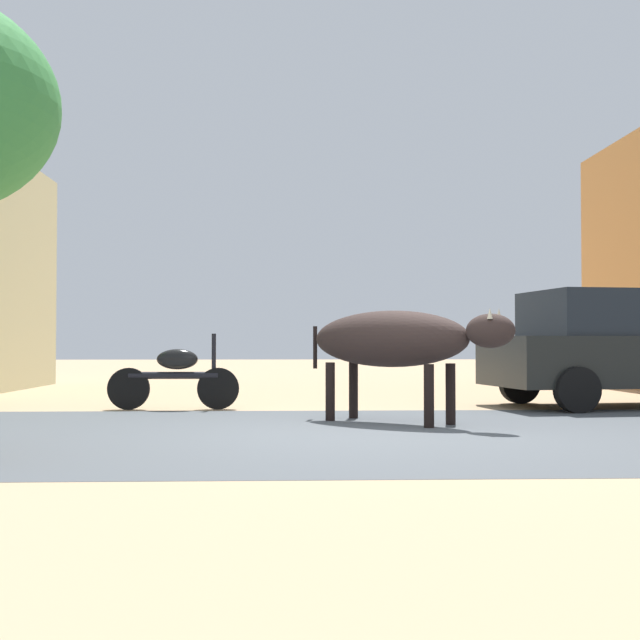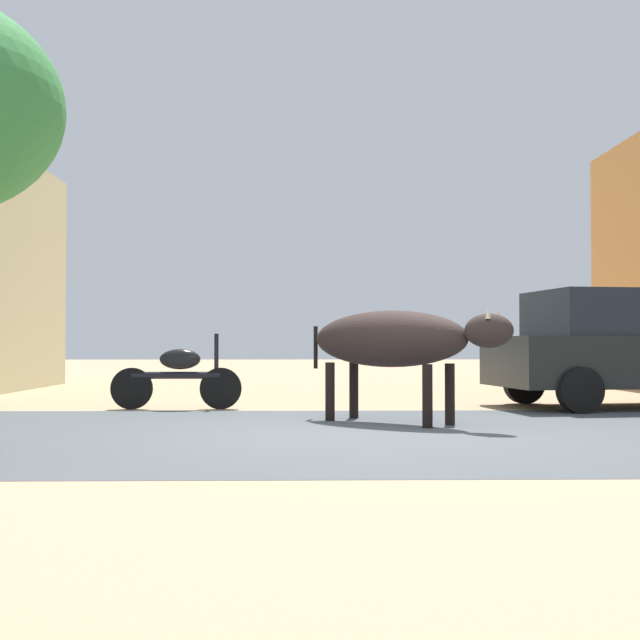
# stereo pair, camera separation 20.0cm
# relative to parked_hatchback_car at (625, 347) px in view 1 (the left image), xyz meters

# --- Properties ---
(ground) EXTENTS (80.00, 80.00, 0.00)m
(ground) POSITION_rel_parked_hatchback_car_xyz_m (-3.93, -3.51, -0.84)
(ground) COLOR tan
(asphalt_road) EXTENTS (72.00, 5.89, 0.00)m
(asphalt_road) POSITION_rel_parked_hatchback_car_xyz_m (-3.93, -3.51, -0.84)
(asphalt_road) COLOR #494E52
(asphalt_road) RESTS_ON ground
(parked_hatchback_car) EXTENTS (4.18, 2.44, 1.64)m
(parked_hatchback_car) POSITION_rel_parked_hatchback_car_xyz_m (0.00, 0.00, 0.00)
(parked_hatchback_car) COLOR black
(parked_hatchback_car) RESTS_ON ground
(parked_motorcycle) EXTENTS (1.78, 0.24, 1.03)m
(parked_motorcycle) POSITION_rel_parked_hatchback_car_xyz_m (-6.32, -0.27, -0.38)
(parked_motorcycle) COLOR black
(parked_motorcycle) RESTS_ON ground
(cow_far_dark) EXTENTS (2.26, 2.05, 1.27)m
(cow_far_dark) POSITION_rel_parked_hatchback_car_xyz_m (-3.60, -2.39, 0.09)
(cow_far_dark) COLOR #2D221F
(cow_far_dark) RESTS_ON ground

